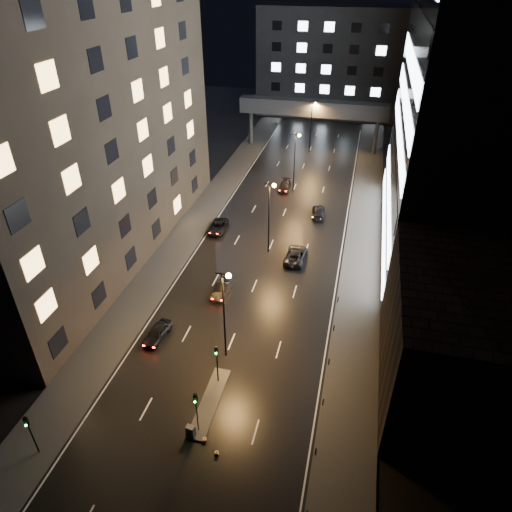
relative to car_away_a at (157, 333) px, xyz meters
The scene contains 26 objects.
ground 32.25m from the car_away_a, 76.19° to the left, with size 160.00×160.00×0.00m, color black.
sidewalk_left 26.75m from the car_away_a, 100.35° to the left, with size 5.00×110.00×0.15m, color #383533.
sidewalk_right 33.18m from the car_away_a, 52.49° to the left, with size 5.00×110.00×0.15m, color #383533.
building_left 28.74m from the car_away_a, 134.03° to the left, with size 15.00×48.00×40.00m, color #2D2319.
building_right_low 28.20m from the car_away_a, ahead, with size 10.00×18.00×12.00m, color black.
building_right_glass 47.85m from the car_away_a, 39.87° to the left, with size 20.00×36.00×45.00m, color black.
building_far 90.42m from the car_away_a, 85.07° to the left, with size 34.00×14.00×25.00m, color #333335.
skybridge 62.26m from the car_away_a, 82.85° to the left, with size 30.00×3.00×10.00m.
median_island 10.44m from the car_away_a, 39.91° to the right, with size 1.60×8.00×0.15m, color #383533.
traffic_signal_near 9.34m from the car_away_a, 27.69° to the right, with size 0.28×0.34×4.40m.
traffic_signal_far 12.79m from the car_away_a, 50.49° to the right, with size 0.28×0.34×4.40m.
traffic_signal_corner 15.34m from the car_away_a, 104.51° to the right, with size 0.28×0.34×4.40m.
bollard_row 18.03m from the car_away_a, ahead, with size 0.12×25.12×0.90m.
streetlight_near 9.78m from the car_away_a, ahead, with size 1.45×0.50×10.15m.
streetlight_mid_a 21.64m from the car_away_a, 67.86° to the left, with size 1.45×0.50×10.15m.
streetlight_mid_b 40.51m from the car_away_a, 78.70° to the left, with size 1.45×0.50×10.15m.
streetlight_far 60.11m from the car_away_a, 82.45° to the left, with size 1.45×0.50×10.15m.
car_away_a is the anchor object (origin of this frame).
car_away_b 9.90m from the car_away_a, 63.85° to the left, with size 1.48×4.23×1.39m, color black.
car_away_c 23.24m from the car_away_a, 91.76° to the left, with size 2.26×4.90×1.36m, color black.
car_away_d 40.18m from the car_away_a, 81.13° to the left, with size 1.86×4.58×1.33m, color black.
car_toward_a 21.63m from the car_away_a, 57.46° to the left, with size 2.51×5.44×1.51m, color black.
car_toward_b 34.05m from the car_away_a, 67.52° to the left, with size 1.98×4.87×1.41m, color black.
utility_cabinet 12.87m from the car_away_a, 53.82° to the right, with size 0.72×0.47×1.14m, color #525254.
cone_a 15.31m from the car_away_a, 48.45° to the right, with size 0.39×0.39×0.47m, color orange.
cone_b 13.72m from the car_away_a, 49.99° to the right, with size 0.41×0.41×0.48m, color #FF610D.
Camera 1 is at (10.73, -23.49, 33.35)m, focal length 32.00 mm.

